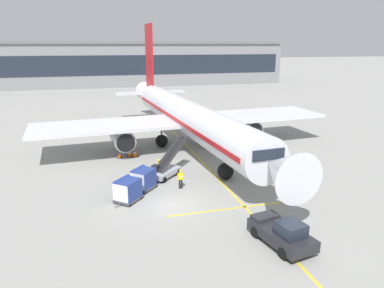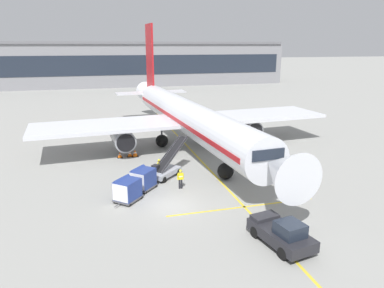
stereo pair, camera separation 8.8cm
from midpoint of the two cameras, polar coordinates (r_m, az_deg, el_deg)
name	(u,v)px [view 1 (the left image)]	position (r m, az deg, el deg)	size (l,w,h in m)	color
ground_plane	(172,206)	(28.09, -3.28, -9.85)	(600.00, 600.00, 0.00)	gray
parked_airplane	(186,116)	(42.74, -1.06, 4.44)	(35.61, 45.30, 15.27)	silver
belt_loader	(166,167)	(33.75, -4.28, -3.74)	(4.56, 4.49, 3.33)	#A3A8B2
baggage_cart_lead	(143,178)	(31.03, -7.93, -5.44)	(2.53, 2.57, 1.91)	#515156
baggage_cart_second	(127,189)	(28.94, -10.41, -7.15)	(2.53, 2.57, 1.91)	#515156
pushback_tug	(282,233)	(23.41, 14.13, -13.59)	(2.90, 4.72, 1.83)	#232328
ground_crew_by_loader	(159,167)	(33.71, -5.36, -3.63)	(0.39, 0.52, 1.74)	black
ground_crew_by_carts	(181,178)	(30.86, -1.92, -5.42)	(0.57, 0.26, 1.74)	black
ground_crew_marshaller	(149,178)	(31.03, -7.04, -5.41)	(0.43, 0.45, 1.74)	#514C42
safety_cone_engine_keepout	(120,155)	(40.17, -11.56, -1.73)	(0.57, 0.57, 0.65)	black
safety_cone_wingtip	(135,153)	(40.26, -9.18, -1.46)	(0.70, 0.70, 0.79)	black
safety_cone_nose_mark	(130,154)	(40.36, -10.01, -1.55)	(0.59, 0.59, 0.67)	black
apron_guidance_line_lead_in	(189,148)	(42.91, -0.49, -0.72)	(0.20, 110.00, 0.01)	yellow
apron_guidance_line_stop_bar	(243,207)	(28.14, 8.04, -9.93)	(12.00, 0.20, 0.01)	yellow
terminal_building	(94,64)	(113.63, -15.36, 12.21)	(115.05, 17.03, 12.92)	gray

